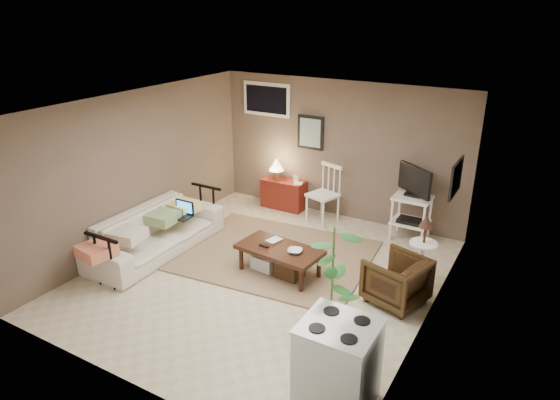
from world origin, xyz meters
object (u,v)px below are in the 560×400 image
Objects in this scene: coffee_table at (279,259)px; spindle_chair at (324,195)px; red_console at (283,191)px; stove at (338,364)px; side_table at (424,242)px; tv_stand at (412,202)px; potted_plant at (332,287)px; sofa at (155,225)px; armchair at (396,278)px.

spindle_chair is (-0.28, 2.02, 0.22)m from coffee_table.
red_console is 1.04× the size of stove.
side_table reaches higher than stove.
tv_stand is 1.35m from side_table.
stove is (2.87, -3.99, 0.12)m from red_console.
stove is at bearing -60.51° from potted_plant.
red_console is 2.46m from tv_stand.
side_table is at bearing -73.16° from sofa.
sofa is 2.41× the size of red_console.
sofa is 2.91m from spindle_chair.
coffee_table is at bearing -121.71° from tv_stand.
spindle_chair is at bearing 117.17° from stove.
sofa is 2.26× the size of spindle_chair.
armchair is at bearing -102.75° from side_table.
coffee_table is 0.54× the size of sofa.
tv_stand is (1.26, 2.03, 0.40)m from coffee_table.
spindle_chair is 1.45× the size of armchair.
potted_plant is (1.59, -3.16, 0.34)m from spindle_chair.
tv_stand is 1.78× the size of armchair.
tv_stand is at bearing 0.58° from spindle_chair.
coffee_table is 2.47m from red_console.
potted_plant is at bearing -41.17° from coffee_table.
sofa is 2.64m from red_console.
sofa is 4.01m from tv_stand.
spindle_chair is (0.90, -0.15, 0.15)m from red_console.
red_console reaches higher than stove.
stove is at bearing -91.89° from side_table.
coffee_table is 2.01m from sofa.
coffee_table is at bearing -61.57° from red_console.
red_console is at bearing 176.78° from tv_stand.
spindle_chair is 1.11× the size of stove.
armchair is at bearing -82.25° from sofa.
armchair is (2.81, -2.02, 0.02)m from red_console.
coffee_table is at bearing -68.33° from armchair.
sofa is (-1.97, -0.34, 0.19)m from coffee_table.
spindle_chair is at bearing 149.21° from side_table.
red_console is 4.91m from stove.
red_console is 1.36× the size of armchair.
side_table is at bearing 76.47° from potted_plant.
red_console is 0.94× the size of side_table.
potted_plant is 1.69× the size of stove.
spindle_chair is at bearing -117.89° from armchair.
side_table is 2.62m from stove.
tv_stand reaches higher than spindle_chair.
sofa is 3.28× the size of armchair.
armchair is 1.41m from potted_plant.
potted_plant reaches higher than sofa.
side_table is (2.95, -1.38, 0.29)m from red_console.
sofa is at bearing -143.66° from tv_stand.
sofa is at bearing -125.70° from spindle_chair.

